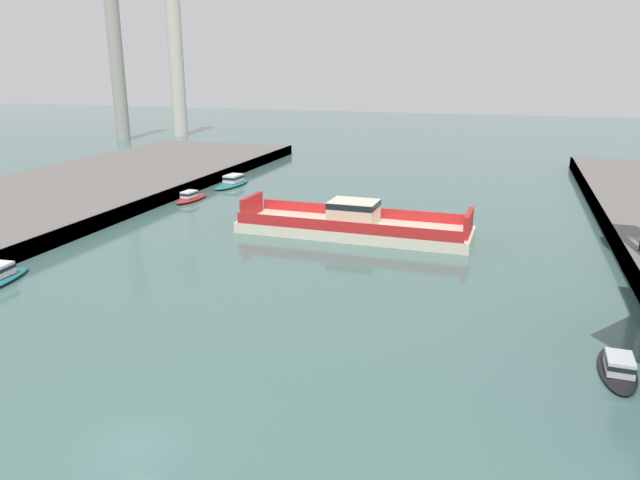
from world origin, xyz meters
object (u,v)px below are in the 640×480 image
object	(u,v)px
moored_boat_near_left	(232,182)
smokestack_distant_b	(116,52)
moored_boat_mid_left	(618,367)
chain_ferry	(353,224)
moored_boat_mid_right	(191,197)
smokestack_distant_a	(176,57)

from	to	relation	value
moored_boat_near_left	smokestack_distant_b	distance (m)	65.79
moored_boat_mid_left	smokestack_distant_b	bearing A→B (deg)	137.26
chain_ferry	moored_boat_mid_left	distance (m)	31.92
moored_boat_mid_right	smokestack_distant_a	xyz separation A→B (m)	(-38.48, 64.02, 17.86)
chain_ferry	moored_boat_mid_right	xyz separation A→B (m)	(-23.81, 8.98, -0.57)
chain_ferry	smokestack_distant_b	bearing A→B (deg)	138.94
chain_ferry	moored_boat_mid_left	size ratio (longest dim) A/B	4.04
chain_ferry	smokestack_distant_b	size ratio (longest dim) A/B	0.65
moored_boat_mid_left	smokestack_distant_a	distance (m)	129.12
moored_boat_near_left	moored_boat_mid_right	world-z (taller)	moored_boat_near_left
moored_boat_near_left	smokestack_distant_a	bearing A→B (deg)	126.36
moored_boat_mid_left	moored_boat_mid_right	size ratio (longest dim) A/B	0.95
chain_ferry	smokestack_distant_a	distance (m)	97.51
moored_boat_mid_left	moored_boat_mid_right	xyz separation A→B (m)	(-45.31, 32.57, 0.04)
moored_boat_mid_left	smokestack_distant_b	size ratio (longest dim) A/B	0.16
moored_boat_mid_left	moored_boat_mid_right	distance (m)	55.80
smokestack_distant_a	moored_boat_mid_left	bearing A→B (deg)	-49.06
moored_boat_mid_left	moored_boat_near_left	bearing A→B (deg)	135.80
smokestack_distant_a	moored_boat_mid_right	bearing A→B (deg)	-58.99
moored_boat_near_left	smokestack_distant_a	xyz separation A→B (m)	(-39.15, 53.18, 17.79)
chain_ferry	moored_boat_mid_right	distance (m)	25.45
moored_boat_near_left	smokestack_distant_b	bearing A→B (deg)	138.71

